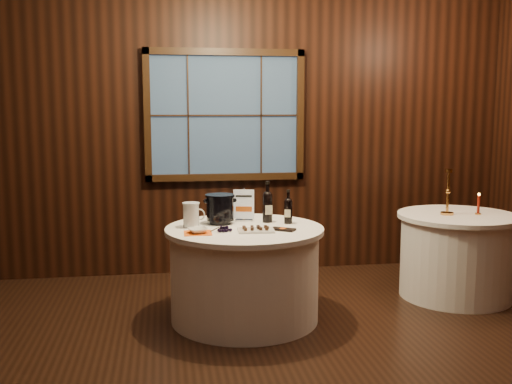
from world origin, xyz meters
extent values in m
plane|color=black|center=(0.00, 0.00, 0.00)|extent=(6.00, 6.00, 0.00)
cube|color=black|center=(0.00, 2.50, 1.50)|extent=(6.00, 0.02, 3.00)
cube|color=#324A6A|center=(0.00, 2.47, 1.65)|extent=(1.50, 0.01, 1.20)
cylinder|color=white|center=(0.00, 1.00, 0.36)|extent=(1.20, 1.20, 0.73)
cylinder|color=white|center=(0.00, 1.00, 0.75)|extent=(1.28, 1.28, 0.04)
cylinder|color=white|center=(2.00, 1.30, 0.36)|extent=(1.00, 1.00, 0.73)
cylinder|color=white|center=(2.00, 1.30, 0.75)|extent=(1.08, 1.08, 0.04)
cube|color=silver|center=(0.03, 1.26, 0.78)|extent=(0.16, 0.11, 0.01)
cube|color=silver|center=(0.03, 1.26, 0.92)|extent=(0.02, 0.02, 0.27)
cube|color=silver|center=(0.03, 1.25, 0.92)|extent=(0.17, 0.04, 0.25)
cylinder|color=black|center=(0.22, 1.18, 0.88)|extent=(0.08, 0.08, 0.22)
sphere|color=black|center=(0.22, 1.18, 0.99)|extent=(0.08, 0.08, 0.08)
cylinder|color=black|center=(0.22, 1.18, 1.06)|extent=(0.03, 0.03, 0.10)
cylinder|color=black|center=(0.22, 1.18, 1.11)|extent=(0.04, 0.04, 0.02)
cube|color=beige|center=(0.22, 1.14, 0.88)|extent=(0.06, 0.01, 0.08)
cylinder|color=black|center=(0.38, 1.10, 0.86)|extent=(0.07, 0.07, 0.18)
sphere|color=black|center=(0.38, 1.10, 0.95)|extent=(0.07, 0.07, 0.07)
cylinder|color=black|center=(0.38, 1.10, 1.00)|extent=(0.03, 0.03, 0.08)
cylinder|color=black|center=(0.38, 1.10, 1.04)|extent=(0.03, 0.03, 0.02)
cube|color=beige|center=(0.38, 1.07, 0.86)|extent=(0.05, 0.02, 0.06)
cylinder|color=black|center=(-0.18, 1.18, 0.79)|extent=(0.17, 0.17, 0.03)
cylinder|color=black|center=(-0.18, 1.18, 0.90)|extent=(0.23, 0.23, 0.20)
cylinder|color=black|center=(-0.18, 1.18, 1.01)|extent=(0.24, 0.24, 0.02)
cube|color=white|center=(0.07, 0.82, 0.78)|extent=(0.29, 0.20, 0.02)
cube|color=black|center=(0.28, 0.83, 0.78)|extent=(0.21, 0.18, 0.02)
cylinder|color=#332312|center=(-0.25, 0.85, 0.79)|extent=(0.07, 0.01, 0.03)
cylinder|color=silver|center=(-0.42, 1.08, 0.86)|extent=(0.13, 0.13, 0.19)
cylinder|color=silver|center=(-0.42, 1.08, 0.96)|extent=(0.14, 0.14, 0.01)
torus|color=silver|center=(-0.36, 1.08, 0.87)|extent=(0.10, 0.03, 0.10)
cube|color=orange|center=(-0.39, 0.82, 0.77)|extent=(0.22, 0.22, 0.00)
imported|color=white|center=(-0.39, 0.82, 0.79)|extent=(0.19, 0.19, 0.04)
cylinder|color=#CB8C3F|center=(1.89, 1.29, 0.78)|extent=(0.12, 0.12, 0.02)
cylinder|color=#CB8C3F|center=(1.89, 1.29, 0.97)|extent=(0.03, 0.03, 0.36)
cylinder|color=#CB8C3F|center=(1.89, 1.29, 1.17)|extent=(0.06, 0.06, 0.03)
cylinder|color=#CB8C3F|center=(2.16, 1.25, 0.78)|extent=(0.05, 0.05, 0.01)
cylinder|color=#971B0B|center=(2.16, 1.25, 0.86)|extent=(0.02, 0.02, 0.16)
sphere|color=#FFB23F|center=(2.16, 1.25, 0.96)|extent=(0.02, 0.02, 0.02)
camera|label=1|loc=(-0.64, -3.70, 1.72)|focal=42.00mm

